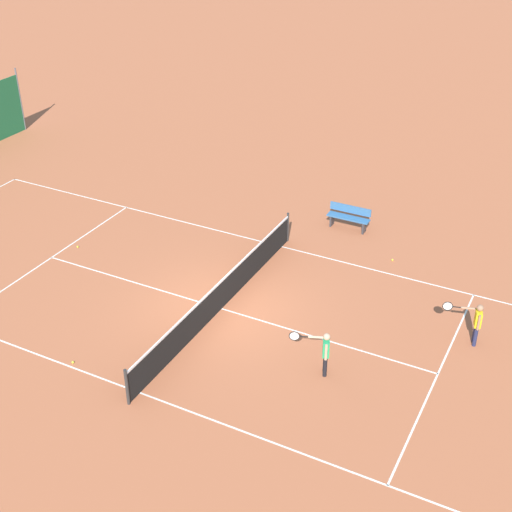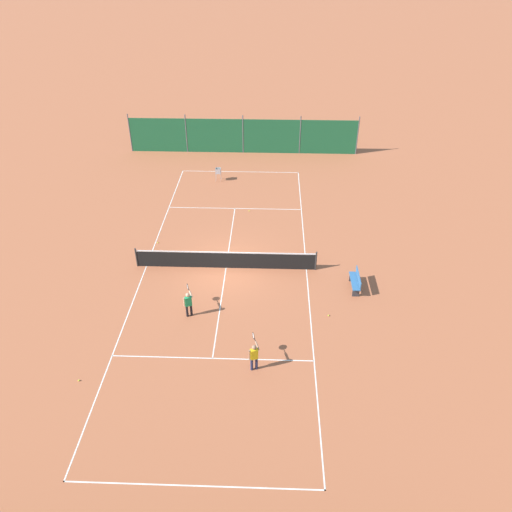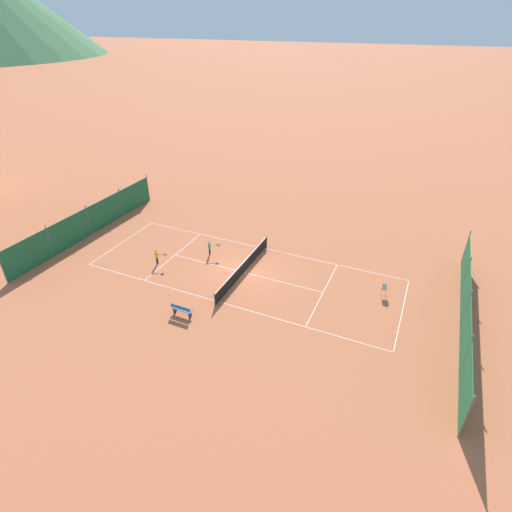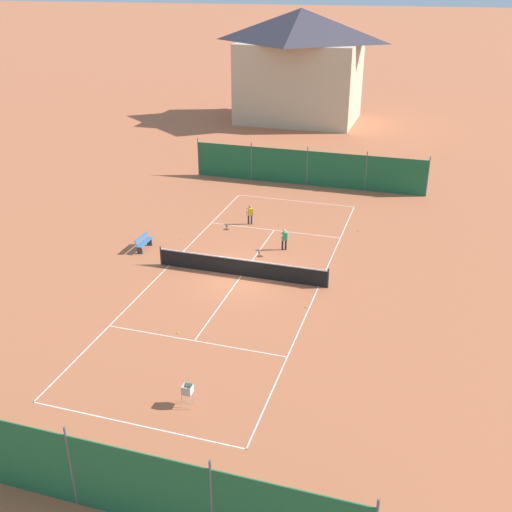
{
  "view_description": "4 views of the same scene",
  "coord_description": "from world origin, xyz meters",
  "px_view_note": "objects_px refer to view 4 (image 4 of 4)",
  "views": [
    {
      "loc": [
        14.76,
        8.74,
        11.92
      ],
      "look_at": [
        -1.87,
        0.17,
        0.85
      ],
      "focal_mm": 50.0,
      "sensor_mm": 36.0,
      "label": 1
    },
    {
      "loc": [
        -2.27,
        20.81,
        14.6
      ],
      "look_at": [
        -1.54,
        0.17,
        0.87
      ],
      "focal_mm": 35.0,
      "sensor_mm": 36.0,
      "label": 2
    },
    {
      "loc": [
        -23.31,
        -11.56,
        17.23
      ],
      "look_at": [
        0.95,
        -0.62,
        1.13
      ],
      "focal_mm": 28.0,
      "sensor_mm": 36.0,
      "label": 3
    },
    {
      "loc": [
        8.84,
        -26.3,
        14.21
      ],
      "look_at": [
        0.88,
        -0.27,
        1.38
      ],
      "focal_mm": 42.0,
      "sensor_mm": 36.0,
      "label": 4
    }
  ],
  "objects_px": {
    "tennis_ball_mid_court": "(359,231)",
    "player_far_service": "(250,213)",
    "tennis_net": "(241,267)",
    "alpine_chalet": "(300,64)",
    "ball_hopper": "(188,391)",
    "courtside_bench": "(144,242)",
    "tennis_ball_alley_right": "(178,333)",
    "tennis_ball_far_corner": "(182,238)",
    "tennis_ball_near_corner": "(306,307)",
    "player_near_baseline": "(284,238)"
  },
  "relations": [
    {
      "from": "tennis_ball_mid_court",
      "to": "player_far_service",
      "type": "bearing_deg",
      "value": -172.33
    },
    {
      "from": "tennis_net",
      "to": "alpine_chalet",
      "type": "xyz_separation_m",
      "value": [
        -5.66,
        36.7,
        5.32
      ]
    },
    {
      "from": "ball_hopper",
      "to": "courtside_bench",
      "type": "xyz_separation_m",
      "value": [
        -7.75,
        11.92,
        -0.2
      ]
    },
    {
      "from": "player_far_service",
      "to": "tennis_ball_alley_right",
      "type": "distance_m",
      "value": 12.98
    },
    {
      "from": "tennis_ball_mid_court",
      "to": "tennis_ball_far_corner",
      "type": "distance_m",
      "value": 10.76
    },
    {
      "from": "player_far_service",
      "to": "alpine_chalet",
      "type": "distance_m",
      "value": 30.51
    },
    {
      "from": "alpine_chalet",
      "to": "tennis_ball_near_corner",
      "type": "bearing_deg",
      "value": -76.12
    },
    {
      "from": "tennis_net",
      "to": "alpine_chalet",
      "type": "bearing_deg",
      "value": 98.77
    },
    {
      "from": "player_near_baseline",
      "to": "alpine_chalet",
      "type": "height_order",
      "value": "alpine_chalet"
    },
    {
      "from": "tennis_ball_mid_court",
      "to": "tennis_ball_near_corner",
      "type": "bearing_deg",
      "value": -95.94
    },
    {
      "from": "tennis_ball_mid_court",
      "to": "courtside_bench",
      "type": "xyz_separation_m",
      "value": [
        -11.34,
        -6.26,
        0.42
      ]
    },
    {
      "from": "player_far_service",
      "to": "tennis_ball_near_corner",
      "type": "xyz_separation_m",
      "value": [
        5.66,
        -9.1,
        -0.7
      ]
    },
    {
      "from": "tennis_net",
      "to": "courtside_bench",
      "type": "height_order",
      "value": "tennis_net"
    },
    {
      "from": "player_far_service",
      "to": "alpine_chalet",
      "type": "bearing_deg",
      "value": 97.56
    },
    {
      "from": "tennis_net",
      "to": "courtside_bench",
      "type": "distance_m",
      "value": 6.52
    },
    {
      "from": "tennis_ball_far_corner",
      "to": "alpine_chalet",
      "type": "xyz_separation_m",
      "value": [
        -0.74,
        33.1,
        5.79
      ]
    },
    {
      "from": "player_near_baseline",
      "to": "courtside_bench",
      "type": "relative_size",
      "value": 0.84
    },
    {
      "from": "player_near_baseline",
      "to": "alpine_chalet",
      "type": "distance_m",
      "value": 34.06
    },
    {
      "from": "tennis_ball_near_corner",
      "to": "tennis_ball_far_corner",
      "type": "distance_m",
      "value": 10.61
    },
    {
      "from": "alpine_chalet",
      "to": "tennis_net",
      "type": "bearing_deg",
      "value": -81.23
    },
    {
      "from": "tennis_net",
      "to": "courtside_bench",
      "type": "bearing_deg",
      "value": 166.54
    },
    {
      "from": "player_near_baseline",
      "to": "tennis_ball_near_corner",
      "type": "height_order",
      "value": "player_near_baseline"
    },
    {
      "from": "tennis_ball_alley_right",
      "to": "ball_hopper",
      "type": "height_order",
      "value": "ball_hopper"
    },
    {
      "from": "tennis_net",
      "to": "player_near_baseline",
      "type": "xyz_separation_m",
      "value": [
        1.32,
        3.75,
        0.24
      ]
    },
    {
      "from": "tennis_ball_far_corner",
      "to": "courtside_bench",
      "type": "relative_size",
      "value": 0.04
    },
    {
      "from": "tennis_ball_far_corner",
      "to": "player_near_baseline",
      "type": "bearing_deg",
      "value": 1.38
    },
    {
      "from": "player_near_baseline",
      "to": "ball_hopper",
      "type": "height_order",
      "value": "player_near_baseline"
    },
    {
      "from": "ball_hopper",
      "to": "player_near_baseline",
      "type": "bearing_deg",
      "value": 90.34
    },
    {
      "from": "tennis_ball_mid_court",
      "to": "tennis_ball_alley_right",
      "type": "height_order",
      "value": "same"
    },
    {
      "from": "ball_hopper",
      "to": "tennis_ball_alley_right",
      "type": "bearing_deg",
      "value": 117.99
    },
    {
      "from": "alpine_chalet",
      "to": "courtside_bench",
      "type": "bearing_deg",
      "value": -91.11
    },
    {
      "from": "player_far_service",
      "to": "tennis_ball_near_corner",
      "type": "bearing_deg",
      "value": -58.13
    },
    {
      "from": "tennis_net",
      "to": "alpine_chalet",
      "type": "relative_size",
      "value": 0.71
    },
    {
      "from": "player_near_baseline",
      "to": "tennis_ball_mid_court",
      "type": "distance_m",
      "value": 5.5
    },
    {
      "from": "tennis_ball_near_corner",
      "to": "ball_hopper",
      "type": "relative_size",
      "value": 0.07
    },
    {
      "from": "alpine_chalet",
      "to": "ball_hopper",
      "type": "bearing_deg",
      "value": -81.47
    },
    {
      "from": "player_near_baseline",
      "to": "tennis_ball_alley_right",
      "type": "xyz_separation_m",
      "value": [
        -2.22,
        -9.81,
        -0.7
      ]
    },
    {
      "from": "player_far_service",
      "to": "tennis_ball_near_corner",
      "type": "relative_size",
      "value": 19.14
    },
    {
      "from": "tennis_ball_alley_right",
      "to": "ball_hopper",
      "type": "distance_m",
      "value": 4.96
    },
    {
      "from": "player_near_baseline",
      "to": "tennis_ball_far_corner",
      "type": "distance_m",
      "value": 6.28
    },
    {
      "from": "player_near_baseline",
      "to": "alpine_chalet",
      "type": "xyz_separation_m",
      "value": [
        -6.98,
        32.95,
        5.08
      ]
    },
    {
      "from": "player_near_baseline",
      "to": "courtside_bench",
      "type": "distance_m",
      "value": 7.99
    },
    {
      "from": "tennis_ball_mid_court",
      "to": "player_near_baseline",
      "type": "bearing_deg",
      "value": -132.37
    },
    {
      "from": "tennis_net",
      "to": "tennis_ball_near_corner",
      "type": "distance_m",
      "value": 4.56
    },
    {
      "from": "tennis_ball_near_corner",
      "to": "ball_hopper",
      "type": "bearing_deg",
      "value": -107.32
    },
    {
      "from": "player_far_service",
      "to": "ball_hopper",
      "type": "relative_size",
      "value": 1.42
    },
    {
      "from": "ball_hopper",
      "to": "courtside_bench",
      "type": "relative_size",
      "value": 0.59
    },
    {
      "from": "tennis_ball_alley_right",
      "to": "alpine_chalet",
      "type": "bearing_deg",
      "value": 96.35
    },
    {
      "from": "tennis_ball_mid_court",
      "to": "courtside_bench",
      "type": "bearing_deg",
      "value": -151.1
    },
    {
      "from": "tennis_net",
      "to": "ball_hopper",
      "type": "relative_size",
      "value": 10.31
    }
  ]
}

